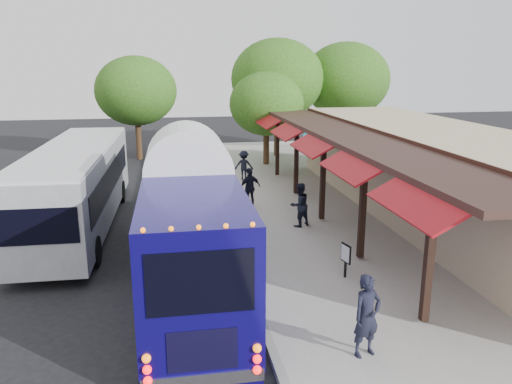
{
  "coord_description": "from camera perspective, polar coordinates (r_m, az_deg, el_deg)",
  "views": [
    {
      "loc": [
        -1.95,
        -13.74,
        6.07
      ],
      "look_at": [
        0.94,
        2.52,
        1.8
      ],
      "focal_mm": 35.0,
      "sensor_mm": 36.0,
      "label": 1
    }
  ],
  "objects": [
    {
      "name": "ground",
      "position": [
        15.15,
        -1.84,
        -9.13
      ],
      "size": [
        90.0,
        90.0,
        0.0
      ],
      "primitive_type": "plane",
      "color": "black",
      "rests_on": "ground"
    },
    {
      "name": "sidewalk",
      "position": [
        19.97,
        10.82,
        -3.23
      ],
      "size": [
        10.0,
        40.0,
        0.15
      ],
      "primitive_type": "cube",
      "color": "#9E9B93",
      "rests_on": "ground"
    },
    {
      "name": "curb",
      "position": [
        18.83,
        -3.45,
        -4.09
      ],
      "size": [
        0.2,
        40.0,
        0.16
      ],
      "primitive_type": "cube",
      "color": "gray",
      "rests_on": "ground"
    },
    {
      "name": "station_shelter",
      "position": [
        20.96,
        19.74,
        2.02
      ],
      "size": [
        8.15,
        20.0,
        3.6
      ],
      "color": "tan",
      "rests_on": "ground"
    },
    {
      "name": "coach_bus",
      "position": [
        14.23,
        -7.62,
        -2.66
      ],
      "size": [
        2.44,
        11.13,
        3.54
      ],
      "rotation": [
        0.0,
        0.0,
        -0.01
      ],
      "color": "#0E0758",
      "rests_on": "ground"
    },
    {
      "name": "city_bus",
      "position": [
        19.82,
        -19.75,
        0.94
      ],
      "size": [
        2.8,
        11.59,
        3.1
      ],
      "rotation": [
        0.0,
        0.0,
        -0.02
      ],
      "color": "gray",
      "rests_on": "ground"
    },
    {
      "name": "ped_a",
      "position": [
        10.8,
        12.56,
        -13.64
      ],
      "size": [
        0.74,
        0.6,
        1.78
      ],
      "primitive_type": "imported",
      "rotation": [
        0.0,
        0.0,
        0.29
      ],
      "color": "black",
      "rests_on": "sidewalk"
    },
    {
      "name": "ped_b",
      "position": [
        18.58,
        4.98,
        -1.47
      ],
      "size": [
        0.99,
        0.9,
        1.65
      ],
      "primitive_type": "imported",
      "rotation": [
        0.0,
        0.0,
        3.57
      ],
      "color": "black",
      "rests_on": "sidewalk"
    },
    {
      "name": "ped_c",
      "position": [
        21.0,
        -0.7,
        0.51
      ],
      "size": [
        1.07,
        0.74,
        1.69
      ],
      "primitive_type": "imported",
      "rotation": [
        0.0,
        0.0,
        3.51
      ],
      "color": "black",
      "rests_on": "sidewalk"
    },
    {
      "name": "ped_d",
      "position": [
        26.01,
        -1.4,
        3.07
      ],
      "size": [
        1.07,
        0.72,
        1.53
      ],
      "primitive_type": "imported",
      "rotation": [
        0.0,
        0.0,
        2.98
      ],
      "color": "black",
      "rests_on": "sidewalk"
    },
    {
      "name": "sign_board",
      "position": [
        14.4,
        10.23,
        -7.1
      ],
      "size": [
        0.15,
        0.45,
        1.0
      ],
      "rotation": [
        0.0,
        0.0,
        0.24
      ],
      "color": "black",
      "rests_on": "sidewalk"
    },
    {
      "name": "tree_left",
      "position": [
        29.77,
        1.2,
        10.03
      ],
      "size": [
        4.39,
        4.39,
        5.63
      ],
      "color": "#382314",
      "rests_on": "ground"
    },
    {
      "name": "tree_mid",
      "position": [
        32.73,
        2.46,
        12.8
      ],
      "size": [
        5.97,
        5.97,
        7.65
      ],
      "color": "#382314",
      "rests_on": "ground"
    },
    {
      "name": "tree_right",
      "position": [
        34.67,
        10.22,
        12.49
      ],
      "size": [
        5.84,
        5.84,
        7.47
      ],
      "color": "#382314",
      "rests_on": "ground"
    },
    {
      "name": "tree_far",
      "position": [
        32.99,
        -13.56,
        11.16
      ],
      "size": [
        5.12,
        5.12,
        6.56
      ],
      "color": "#382314",
      "rests_on": "ground"
    }
  ]
}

